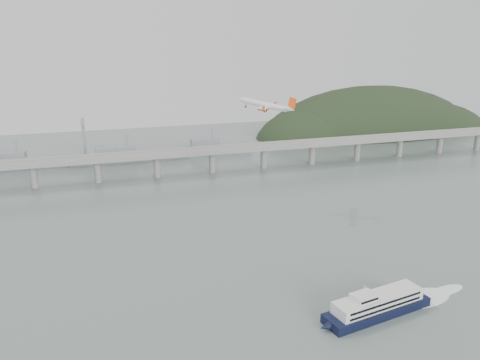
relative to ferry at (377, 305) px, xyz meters
name	(u,v)px	position (x,y,z in m)	size (l,w,h in m)	color
ground	(273,277)	(-31.20, 45.57, -4.40)	(900.00, 900.00, 0.00)	slate
bridge	(189,155)	(-32.35, 245.57, 13.25)	(800.00, 22.00, 23.90)	gray
headland	(378,145)	(253.98, 377.32, -23.74)	(365.00, 155.00, 156.00)	black
distant_fleet	(12,164)	(-186.56, 310.65, 1.82)	(453.00, 60.90, 40.00)	slate
ferry	(377,305)	(0.00, 0.00, 0.00)	(85.65, 25.04, 16.22)	black
airliner	(266,105)	(-0.44, 138.68, 69.99)	(35.70, 33.53, 10.67)	white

